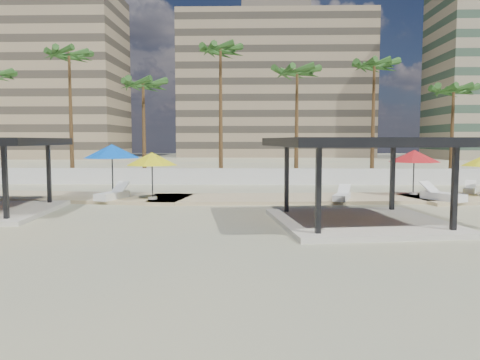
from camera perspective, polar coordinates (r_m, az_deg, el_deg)
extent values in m
plane|color=#C8B884|center=(18.86, 2.90, -5.16)|extent=(200.00, 200.00, 0.00)
cube|color=#C6B284|center=(28.69, -22.22, -1.94)|extent=(16.40, 6.19, 0.24)
cube|color=#C6B284|center=(25.89, 6.97, -2.32)|extent=(16.24, 5.11, 0.24)
cube|color=silver|center=(34.68, 2.28, 0.42)|extent=(56.00, 0.30, 1.20)
cube|color=#937F60|center=(96.74, -24.42, 11.39)|extent=(34.00, 16.00, 30.00)
cube|color=#847259|center=(97.26, 4.24, 11.17)|extent=(38.00, 16.00, 28.00)
cube|color=#595147|center=(100.09, 4.29, 19.85)|extent=(13.30, 9.60, 2.40)
cube|color=beige|center=(18.91, 14.42, -4.98)|extent=(7.21, 7.21, 0.19)
cube|color=black|center=(15.66, 9.53, -1.23)|extent=(0.20, 0.20, 2.89)
cube|color=black|center=(20.30, 5.70, 0.19)|extent=(0.20, 0.20, 2.89)
cube|color=black|center=(17.63, 24.69, -0.93)|extent=(0.20, 0.20, 2.89)
cube|color=black|center=(21.86, 18.10, 0.31)|extent=(0.20, 0.20, 2.89)
cube|color=brown|center=(18.64, 14.62, 4.50)|extent=(7.43, 7.43, 0.27)
cube|color=black|center=(15.64, 19.02, 4.35)|extent=(6.58, 1.09, 0.33)
cube|color=black|center=(21.71, 11.46, 4.59)|extent=(6.58, 1.09, 0.33)
cube|color=black|center=(17.70, 4.70, 4.63)|extent=(1.09, 6.58, 0.33)
cube|color=black|center=(20.06, 23.37, 4.27)|extent=(1.09, 6.58, 0.33)
cube|color=black|center=(20.56, -26.72, -0.23)|extent=(0.19, 0.19, 2.90)
cube|color=black|center=(25.04, -22.28, 0.75)|extent=(0.19, 0.19, 2.90)
cube|color=black|center=(26.68, -26.68, 4.23)|extent=(6.65, 0.64, 0.33)
cube|color=black|center=(22.42, -22.35, 4.36)|extent=(0.64, 6.65, 0.33)
cylinder|color=beige|center=(25.12, -10.61, -2.18)|extent=(0.48, 0.48, 0.11)
cylinder|color=#262628|center=(25.01, -10.65, 0.31)|extent=(0.07, 0.07, 2.30)
cone|color=yellow|center=(24.95, -10.68, 2.57)|extent=(3.10, 3.10, 0.67)
cylinder|color=beige|center=(28.69, 20.34, -1.53)|extent=(0.49, 0.49, 0.12)
cylinder|color=#262628|center=(28.60, 20.41, 0.72)|extent=(0.07, 0.07, 2.37)
cone|color=red|center=(28.55, 20.47, 2.75)|extent=(3.66, 3.66, 0.69)
cylinder|color=beige|center=(27.83, -15.23, -1.57)|extent=(0.56, 0.56, 0.13)
cylinder|color=#262628|center=(27.72, -15.29, 1.05)|extent=(0.08, 0.08, 2.68)
cone|color=blue|center=(27.67, -15.34, 3.42)|extent=(3.85, 3.85, 0.78)
cube|color=white|center=(25.65, -15.34, -1.91)|extent=(1.39, 2.28, 0.30)
cube|color=white|center=(25.63, -15.35, -1.51)|extent=(1.39, 2.28, 0.06)
cube|color=white|center=(26.29, -14.31, -0.77)|extent=(0.91, 0.93, 0.55)
cube|color=white|center=(24.99, 12.30, -2.08)|extent=(1.25, 1.96, 0.26)
cube|color=white|center=(24.97, 12.31, -1.72)|extent=(1.25, 1.96, 0.06)
cube|color=white|center=(25.66, 12.59, -1.05)|extent=(0.80, 0.81, 0.47)
cube|color=white|center=(26.47, 23.53, -1.92)|extent=(1.87, 2.35, 0.32)
cube|color=white|center=(26.45, 23.54, -1.51)|extent=(1.87, 2.35, 0.07)
cube|color=white|center=(26.95, 22.05, -0.76)|extent=(1.05, 1.06, 0.58)
cube|color=white|center=(30.73, 26.19, -1.20)|extent=(1.37, 1.84, 0.25)
cube|color=white|center=(30.72, 26.20, -0.92)|extent=(1.37, 1.84, 0.05)
cube|color=white|center=(31.38, 26.29, -0.43)|extent=(0.80, 0.81, 0.45)
cone|color=brown|center=(40.05, -19.92, 7.19)|extent=(0.36, 0.36, 10.23)
ellipsoid|color=#27541D|center=(40.57, -20.13, 14.07)|extent=(3.00, 3.00, 1.80)
cone|color=brown|center=(37.66, -11.64, 5.72)|extent=(0.36, 0.36, 7.82)
ellipsoid|color=#27541D|center=(37.90, -11.73, 11.25)|extent=(3.00, 3.00, 1.80)
cone|color=brown|center=(37.61, -2.37, 7.93)|extent=(0.36, 0.36, 10.59)
ellipsoid|color=#27541D|center=(38.21, -2.40, 15.50)|extent=(3.00, 3.00, 1.80)
cone|color=brown|center=(37.15, 6.92, 6.52)|extent=(0.36, 0.36, 8.76)
ellipsoid|color=#27541D|center=(37.50, 6.98, 12.83)|extent=(3.00, 3.00, 1.80)
cone|color=brown|center=(38.38, 15.91, 6.72)|extent=(0.36, 0.36, 9.30)
ellipsoid|color=#27541D|center=(38.78, 16.07, 13.23)|extent=(3.00, 3.00, 1.80)
cone|color=brown|center=(39.89, 24.43, 4.96)|extent=(0.36, 0.36, 7.30)
ellipsoid|color=#27541D|center=(40.06, 24.60, 9.83)|extent=(3.00, 3.00, 1.80)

